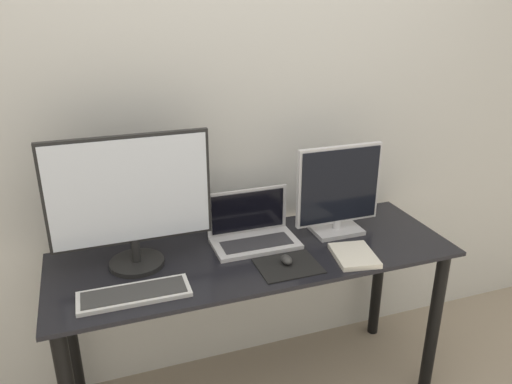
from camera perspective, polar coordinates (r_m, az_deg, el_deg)
name	(u,v)px	position (r m, az deg, el deg)	size (l,w,h in m)	color
wall_back	(229,125)	(2.29, -3.09, 7.60)	(7.00, 0.05, 2.50)	silver
desk	(255,283)	(2.22, -0.07, -10.34)	(1.71, 0.59, 0.78)	black
monitor_left	(130,199)	(1.99, -14.15, -0.81)	(0.63, 0.22, 0.55)	black
monitor_right	(339,192)	(2.27, 9.42, 0.04)	(0.40, 0.16, 0.41)	silver
laptop	(252,230)	(2.22, -0.44, -4.33)	(0.37, 0.22, 0.22)	silver
keyboard	(134,294)	(1.91, -13.74, -11.27)	(0.41, 0.15, 0.02)	silver
mousepad	(288,266)	(2.05, 3.69, -8.42)	(0.25, 0.20, 0.00)	black
mouse	(286,260)	(2.05, 3.51, -7.73)	(0.04, 0.07, 0.03)	#333333
book	(354,255)	(2.14, 11.15, -7.13)	(0.20, 0.24, 0.02)	silver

